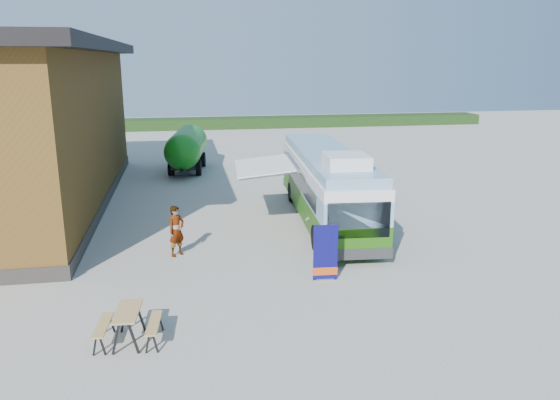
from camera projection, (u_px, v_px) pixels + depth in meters
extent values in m
plane|color=#BCB7AD|center=(276.00, 267.00, 18.03)|extent=(100.00, 100.00, 0.00)
cube|color=brown|center=(12.00, 131.00, 24.89)|extent=(8.00, 20.00, 7.00)
cube|color=black|center=(2.00, 45.00, 23.95)|extent=(9.60, 21.20, 0.50)
cube|color=#332D28|center=(21.00, 199.00, 25.71)|extent=(8.10, 20.10, 0.50)
cube|color=#264419|center=(290.00, 122.00, 55.48)|extent=(40.00, 3.00, 1.00)
cube|color=#387413|center=(326.00, 201.00, 23.13)|extent=(3.09, 11.27, 1.02)
cube|color=#7EAAC5|center=(326.00, 180.00, 22.90)|extent=(3.09, 11.27, 0.83)
cube|color=black|center=(298.00, 178.00, 23.23)|extent=(0.69, 9.26, 0.65)
cube|color=black|center=(351.00, 177.00, 23.46)|extent=(0.69, 9.26, 0.65)
cube|color=white|center=(327.00, 165.00, 22.74)|extent=(3.09, 11.27, 0.42)
cube|color=#7EAAC5|center=(327.00, 156.00, 22.64)|extent=(2.94, 11.07, 0.37)
cube|color=white|center=(346.00, 161.00, 19.15)|extent=(1.60, 1.77, 0.46)
cube|color=black|center=(359.00, 220.00, 17.60)|extent=(2.09, 0.21, 1.21)
cube|color=#2D2D2D|center=(357.00, 254.00, 17.94)|extent=(2.38, 0.36, 0.37)
cube|color=#2D2D2D|center=(306.00, 181.00, 28.51)|extent=(2.38, 0.36, 0.37)
cylinder|color=black|center=(317.00, 238.00, 19.54)|extent=(0.34, 0.94, 0.93)
cylinder|color=black|center=(373.00, 236.00, 19.76)|extent=(0.34, 0.94, 0.93)
cylinder|color=black|center=(292.00, 192.00, 26.24)|extent=(0.34, 0.94, 0.93)
cylinder|color=black|center=(334.00, 191.00, 26.46)|extent=(0.34, 0.94, 0.93)
cube|color=white|center=(264.00, 165.00, 22.16)|extent=(2.54, 3.83, 0.29)
cube|color=#A5A8AD|center=(292.00, 161.00, 22.24)|extent=(0.43, 3.98, 0.15)
cylinder|color=#A5A8AD|center=(267.00, 176.00, 20.71)|extent=(2.39, 0.22, 0.30)
cylinder|color=#A5A8AD|center=(261.00, 161.00, 23.67)|extent=(2.39, 0.22, 0.30)
cube|color=#0D0B55|center=(325.00, 253.00, 16.77)|extent=(0.76, 0.08, 1.79)
cube|color=#DA4A14|center=(325.00, 271.00, 16.92)|extent=(0.78, 0.09, 0.25)
cube|color=#A5A8AD|center=(325.00, 279.00, 16.99)|extent=(0.55, 0.22, 0.05)
cylinder|color=#A5A8AD|center=(325.00, 252.00, 16.79)|extent=(0.03, 0.03, 1.79)
cube|color=tan|center=(128.00, 311.00, 13.03)|extent=(0.65, 1.35, 0.04)
cube|color=tan|center=(103.00, 325.00, 13.06)|extent=(0.38, 1.33, 0.04)
cube|color=tan|center=(154.00, 323.00, 13.17)|extent=(0.38, 1.33, 0.04)
cube|color=black|center=(116.00, 339.00, 12.59)|extent=(0.06, 0.06, 0.81)
cube|color=black|center=(133.00, 338.00, 12.63)|extent=(0.06, 0.06, 0.81)
cube|color=black|center=(124.00, 317.00, 13.65)|extent=(0.06, 0.06, 0.81)
cube|color=black|center=(140.00, 317.00, 13.68)|extent=(0.06, 0.06, 0.81)
imported|color=#999999|center=(176.00, 231.00, 18.90)|extent=(0.77, 0.75, 1.79)
imported|color=#999999|center=(315.00, 219.00, 20.37)|extent=(0.74, 0.92, 1.77)
cylinder|color=#167C18|center=(187.00, 146.00, 33.17)|extent=(2.65, 4.82, 2.07)
sphere|color=#167C18|center=(182.00, 152.00, 30.95)|extent=(2.07, 2.07, 2.07)
sphere|color=#167C18|center=(191.00, 140.00, 35.40)|extent=(2.07, 2.07, 2.07)
cube|color=black|center=(188.00, 161.00, 33.41)|extent=(1.99, 4.96, 0.23)
cube|color=black|center=(181.00, 171.00, 30.53)|extent=(0.32, 1.38, 0.11)
cylinder|color=black|center=(171.00, 168.00, 32.08)|extent=(0.40, 0.95, 0.92)
cylinder|color=black|center=(199.00, 168.00, 32.15)|extent=(0.40, 0.95, 0.92)
cylinder|color=black|center=(178.00, 160.00, 34.74)|extent=(0.40, 0.95, 0.92)
cylinder|color=black|center=(203.00, 159.00, 34.82)|extent=(0.40, 0.95, 0.92)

